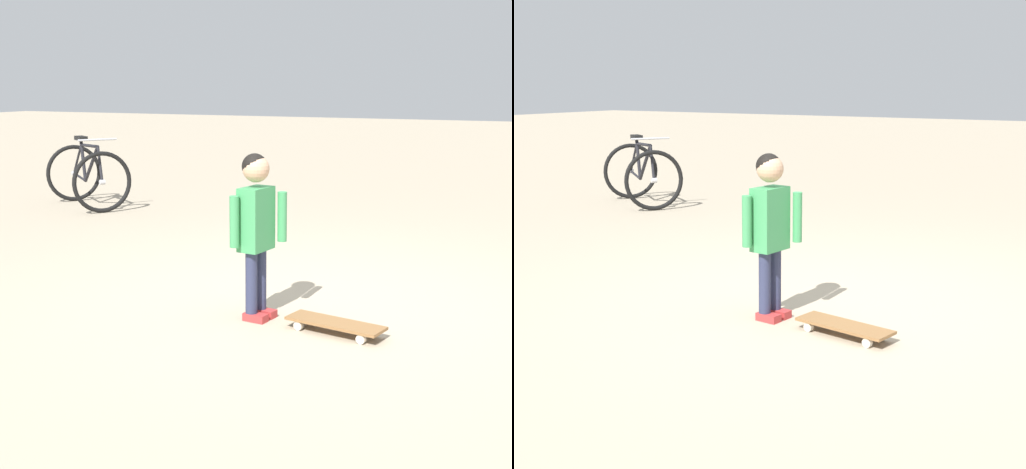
{
  "view_description": "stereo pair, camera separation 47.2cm",
  "coord_description": "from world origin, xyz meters",
  "views": [
    {
      "loc": [
        4.68,
        1.74,
        1.5
      ],
      "look_at": [
        0.49,
        -0.23,
        0.55
      ],
      "focal_mm": 52.78,
      "sensor_mm": 36.0,
      "label": 1
    },
    {
      "loc": [
        4.46,
        2.16,
        1.5
      ],
      "look_at": [
        0.49,
        -0.23,
        0.55
      ],
      "focal_mm": 52.78,
      "sensor_mm": 36.0,
      "label": 2
    }
  ],
  "objects": [
    {
      "name": "ground_plane",
      "position": [
        0.0,
        0.0,
        0.0
      ],
      "size": [
        50.0,
        50.0,
        0.0
      ],
      "primitive_type": "plane",
      "color": "tan"
    },
    {
      "name": "skateboard",
      "position": [
        0.56,
        0.33,
        0.06
      ],
      "size": [
        0.29,
        0.63,
        0.07
      ],
      "color": "olive",
      "rests_on": "ground"
    },
    {
      "name": "bicycle_near",
      "position": [
        -2.6,
        -3.93,
        0.38
      ],
      "size": [
        1.18,
        1.28,
        0.85
      ],
      "color": "black",
      "rests_on": "ground"
    },
    {
      "name": "child_person",
      "position": [
        0.49,
        -0.23,
        0.66
      ],
      "size": [
        0.35,
        0.26,
        1.06
      ],
      "color": "#2D3351",
      "rests_on": "ground"
    }
  ]
}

